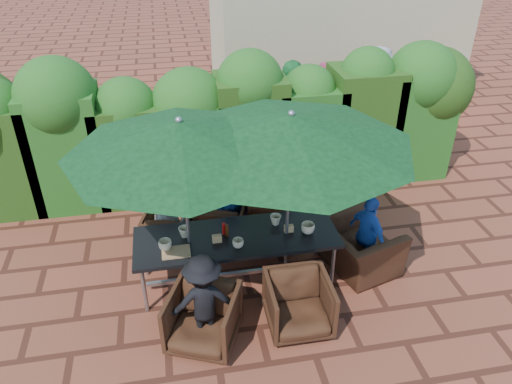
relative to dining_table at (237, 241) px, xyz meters
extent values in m
plane|color=brown|center=(0.13, 0.21, -0.68)|extent=(80.00, 80.00, 0.00)
cube|color=black|center=(0.00, 0.00, 0.05)|extent=(2.64, 0.90, 0.05)
cube|color=gray|center=(0.00, 0.00, -0.56)|extent=(2.44, 0.05, 0.05)
cylinder|color=gray|center=(-1.22, -0.35, -0.33)|extent=(0.05, 0.05, 0.70)
cylinder|color=gray|center=(-1.22, 0.35, -0.33)|extent=(0.05, 0.05, 0.70)
cylinder|color=gray|center=(1.22, -0.35, -0.33)|extent=(0.05, 0.05, 0.70)
cylinder|color=gray|center=(1.22, 0.35, -0.33)|extent=(0.05, 0.05, 0.70)
cylinder|color=gray|center=(-0.61, 0.00, -0.66)|extent=(0.44, 0.44, 0.03)
cylinder|color=gray|center=(-0.61, 0.00, 0.52)|extent=(0.04, 0.04, 2.40)
cone|color=black|center=(-0.61, 0.00, 1.54)|extent=(2.72, 2.72, 0.38)
sphere|color=gray|center=(-0.61, 0.00, 1.74)|extent=(0.08, 0.08, 0.08)
cylinder|color=gray|center=(0.65, -0.05, -0.66)|extent=(0.44, 0.44, 0.03)
cylinder|color=gray|center=(0.65, -0.05, 0.52)|extent=(0.04, 0.04, 2.40)
cone|color=black|center=(0.65, -0.05, 1.54)|extent=(2.99, 2.99, 0.38)
sphere|color=gray|center=(0.65, -0.05, 1.74)|extent=(0.08, 0.08, 0.08)
imported|color=black|center=(-0.87, 0.94, -0.33)|extent=(0.82, 0.79, 0.69)
imported|color=black|center=(-0.08, 0.99, -0.30)|extent=(0.89, 0.86, 0.75)
imported|color=black|center=(0.81, 0.95, -0.26)|extent=(1.05, 1.02, 0.83)
imported|color=black|center=(-0.55, -0.98, -0.28)|extent=(0.98, 0.96, 0.79)
imported|color=black|center=(0.60, -0.95, -0.29)|extent=(0.76, 0.71, 0.77)
imported|color=black|center=(1.70, -0.01, -0.22)|extent=(0.94, 1.19, 0.91)
imported|color=silver|center=(-0.91, 1.05, 0.00)|extent=(0.77, 0.61, 1.35)
imported|color=blue|center=(0.06, 1.00, 0.03)|extent=(0.57, 0.50, 1.41)
imported|color=black|center=(0.89, 0.91, -0.10)|extent=(0.60, 0.42, 1.16)
imported|color=black|center=(-0.53, -0.95, -0.08)|extent=(0.77, 0.36, 1.20)
imported|color=blue|center=(1.77, -0.09, -0.09)|extent=(0.54, 0.76, 1.18)
imported|color=#DA4D85|center=(-0.49, 1.13, -0.28)|extent=(0.35, 0.33, 0.79)
imported|color=purple|center=(0.36, 0.99, -0.24)|extent=(0.36, 0.32, 0.87)
imported|color=#24853D|center=(1.80, 4.27, 0.17)|extent=(1.68, 0.97, 1.70)
imported|color=#DA4D85|center=(2.54, 4.53, 0.09)|extent=(0.80, 0.57, 1.53)
imported|color=gray|center=(3.80, 4.62, 0.20)|extent=(1.09, 1.21, 1.76)
imported|color=beige|center=(-0.91, -0.11, 0.14)|extent=(0.17, 0.17, 0.13)
imported|color=beige|center=(-0.66, 0.12, 0.14)|extent=(0.15, 0.15, 0.14)
imported|color=beige|center=(-0.02, -0.23, 0.13)|extent=(0.15, 0.15, 0.11)
imported|color=beige|center=(0.55, 0.17, 0.14)|extent=(0.15, 0.15, 0.14)
imported|color=beige|center=(0.92, -0.10, 0.14)|extent=(0.18, 0.18, 0.14)
cylinder|color=#B20C0A|center=(-0.15, 0.07, 0.16)|extent=(0.04, 0.04, 0.17)
cylinder|color=#4C230C|center=(-0.12, 0.03, 0.16)|extent=(0.04, 0.04, 0.17)
cube|color=#9F764D|center=(-0.79, -0.20, 0.08)|extent=(0.35, 0.25, 0.02)
cube|color=tan|center=(-0.26, -0.07, 0.12)|extent=(0.12, 0.06, 0.10)
cube|color=tan|center=(0.69, -0.03, 0.12)|extent=(0.12, 0.06, 0.10)
cube|color=#1D3E11|center=(-3.37, 2.51, 0.23)|extent=(1.15, 0.95, 1.81)
cube|color=#1D3E11|center=(-2.37, 2.51, 0.31)|extent=(1.15, 0.95, 1.98)
sphere|color=#1D3E11|center=(-2.37, 2.51, 1.20)|extent=(1.25, 1.25, 1.25)
cube|color=#1D3E11|center=(-1.37, 2.51, 0.18)|extent=(1.15, 0.95, 1.71)
sphere|color=#1D3E11|center=(-1.37, 2.51, 0.93)|extent=(1.02, 1.02, 1.02)
cube|color=#1D3E11|center=(-0.37, 2.51, 0.17)|extent=(1.15, 0.95, 1.69)
sphere|color=#1D3E11|center=(-0.37, 2.51, 0.91)|extent=(1.24, 1.24, 1.24)
cube|color=#1D3E11|center=(0.63, 2.51, 0.33)|extent=(1.15, 0.95, 2.01)
sphere|color=#1D3E11|center=(0.63, 2.51, 1.23)|extent=(1.09, 1.09, 1.09)
cube|color=#1D3E11|center=(1.63, 2.51, 0.22)|extent=(1.15, 0.95, 1.79)
sphere|color=#1D3E11|center=(1.63, 2.51, 1.01)|extent=(0.92, 0.92, 0.92)
cube|color=#1D3E11|center=(2.63, 2.51, 0.34)|extent=(1.15, 0.95, 2.03)
sphere|color=#1D3E11|center=(2.63, 2.51, 1.25)|extent=(0.92, 0.92, 0.92)
cube|color=#1D3E11|center=(3.63, 2.51, 0.28)|extent=(1.15, 0.95, 1.92)
sphere|color=#1D3E11|center=(3.63, 2.51, 1.14)|extent=(1.22, 1.22, 1.22)
sphere|color=#1D3E11|center=(3.93, 2.61, 0.92)|extent=(1.40, 1.40, 1.40)
cube|color=tan|center=(3.63, 7.21, 0.92)|extent=(6.00, 3.00, 3.20)
camera|label=1|loc=(-0.71, -5.16, 3.94)|focal=35.00mm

